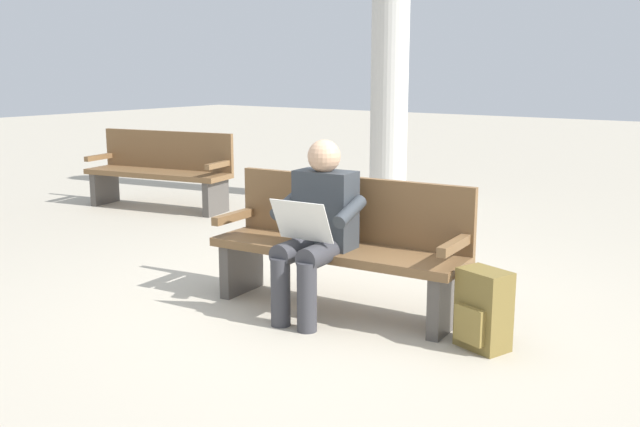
{
  "coord_description": "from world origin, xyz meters",
  "views": [
    {
      "loc": [
        -2.69,
        3.94,
        1.64
      ],
      "look_at": [
        0.02,
        0.15,
        0.7
      ],
      "focal_mm": 40.7,
      "sensor_mm": 36.0,
      "label": 1
    }
  ],
  "objects_px": {
    "person_seated": "(317,224)",
    "support_pillar": "(391,29)",
    "backpack": "(483,310)",
    "bench_far": "(161,169)",
    "bench_near": "(341,243)"
  },
  "relations": [
    {
      "from": "bench_far",
      "to": "support_pillar",
      "type": "distance_m",
      "value": 3.17
    },
    {
      "from": "person_seated",
      "to": "bench_far",
      "type": "xyz_separation_m",
      "value": [
        3.74,
        -2.03,
        -0.17
      ]
    },
    {
      "from": "bench_near",
      "to": "bench_far",
      "type": "relative_size",
      "value": 0.99
    },
    {
      "from": "bench_near",
      "to": "person_seated",
      "type": "relative_size",
      "value": 1.55
    },
    {
      "from": "person_seated",
      "to": "bench_far",
      "type": "bearing_deg",
      "value": -33.12
    },
    {
      "from": "backpack",
      "to": "bench_near",
      "type": "bearing_deg",
      "value": -7.16
    },
    {
      "from": "person_seated",
      "to": "bench_far",
      "type": "distance_m",
      "value": 4.26
    },
    {
      "from": "person_seated",
      "to": "support_pillar",
      "type": "relative_size",
      "value": 0.28
    },
    {
      "from": "person_seated",
      "to": "backpack",
      "type": "height_order",
      "value": "person_seated"
    },
    {
      "from": "person_seated",
      "to": "support_pillar",
      "type": "xyz_separation_m",
      "value": [
        1.68,
        -3.8,
        1.46
      ]
    },
    {
      "from": "backpack",
      "to": "bench_far",
      "type": "bearing_deg",
      "value": -21.62
    },
    {
      "from": "bench_far",
      "to": "person_seated",
      "type": "bearing_deg",
      "value": 140.55
    },
    {
      "from": "bench_near",
      "to": "bench_far",
      "type": "height_order",
      "value": "same"
    },
    {
      "from": "bench_near",
      "to": "person_seated",
      "type": "height_order",
      "value": "person_seated"
    },
    {
      "from": "person_seated",
      "to": "bench_far",
      "type": "height_order",
      "value": "person_seated"
    }
  ]
}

